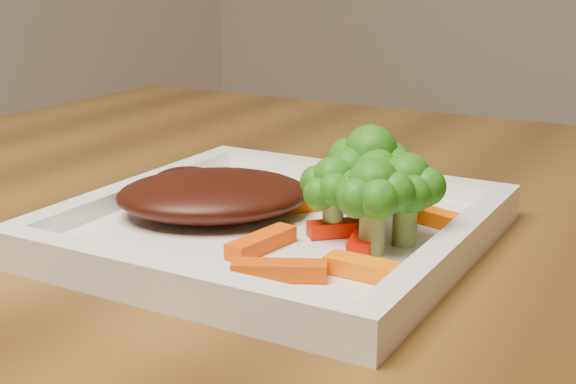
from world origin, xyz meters
The scene contains 13 objects.
plate centered at (-0.44, -0.23, 0.76)m, with size 0.27×0.27×0.01m, color white.
steak centered at (-0.49, -0.23, 0.78)m, with size 0.14×0.11×0.03m, color #3A0F08.
broccoli_0 centered at (-0.38, -0.21, 0.80)m, with size 0.07×0.07×0.07m, color #247513, non-canonical shape.
broccoli_1 centered at (-0.35, -0.22, 0.79)m, with size 0.06×0.06×0.06m, color #207A14, non-canonical shape.
broccoli_2 centered at (-0.36, -0.25, 0.79)m, with size 0.06×0.06×0.06m, color #346A11, non-canonical shape.
broccoli_3 centered at (-0.40, -0.23, 0.79)m, with size 0.05×0.05×0.06m, color #187012, non-canonical shape.
carrot_0 centered at (-0.39, -0.32, 0.77)m, with size 0.06×0.01×0.01m, color #D44303.
carrot_1 centered at (-0.34, -0.29, 0.77)m, with size 0.06×0.02×0.01m, color #FF7004.
carrot_2 centered at (-0.42, -0.28, 0.77)m, with size 0.05×0.01×0.01m, color #E34703.
carrot_3 centered at (-0.34, -0.18, 0.77)m, with size 0.05×0.01×0.01m, color #FF6304.
carrot_4 centered at (-0.43, -0.18, 0.77)m, with size 0.06×0.02×0.01m, color #EC5C03.
carrot_5 centered at (-0.37, -0.24, 0.77)m, with size 0.05×0.01×0.01m, color #FF1704.
carrot_6 centered at (-0.39, -0.23, 0.77)m, with size 0.05×0.01×0.01m, color red.
Camera 1 is at (-0.17, -0.69, 0.94)m, focal length 50.00 mm.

